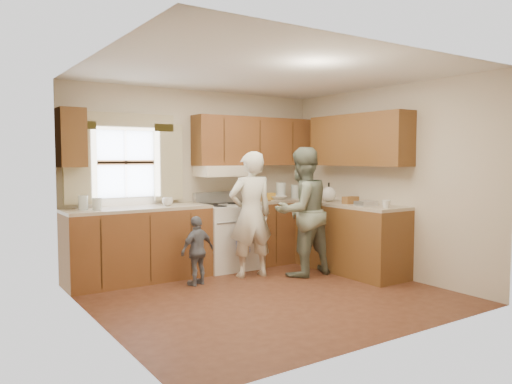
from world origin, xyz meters
TOP-DOWN VIEW (x-y plane):
  - room at (0.00, 0.00)m, footprint 3.80×3.80m
  - kitchen_fixtures at (0.61, 1.08)m, footprint 3.80×2.25m
  - stove at (0.30, 1.44)m, footprint 0.76×0.67m
  - woman_left at (0.32, 0.85)m, footprint 0.65×0.48m
  - woman_right at (0.92, 0.54)m, footprint 0.84×0.66m
  - child at (-0.46, 0.85)m, footprint 0.54×0.33m

SIDE VIEW (x-z plane):
  - child at x=-0.46m, z-range 0.00..0.85m
  - stove at x=0.30m, z-range -0.07..1.00m
  - woman_left at x=0.32m, z-range 0.00..1.64m
  - kitchen_fixtures at x=0.61m, z-range -0.24..1.91m
  - woman_right at x=0.92m, z-range 0.00..1.70m
  - room at x=0.00m, z-range -0.65..3.15m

